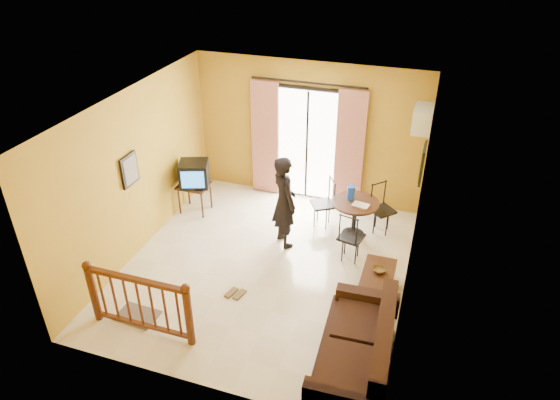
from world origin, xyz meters
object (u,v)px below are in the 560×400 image
(dining_table, at_px, (355,209))
(sofa, at_px, (359,353))
(coffee_table, at_px, (378,279))
(standing_person, at_px, (284,202))
(television, at_px, (194,174))

(dining_table, height_order, sofa, sofa)
(dining_table, height_order, coffee_table, dining_table)
(standing_person, bearing_deg, television, 32.77)
(television, distance_m, sofa, 4.75)
(television, relative_size, coffee_table, 0.77)
(sofa, height_order, standing_person, standing_person)
(dining_table, xyz_separation_m, coffee_table, (0.65, -1.45, -0.29))
(coffee_table, xyz_separation_m, standing_person, (-1.77, 0.82, 0.59))
(dining_table, height_order, standing_person, standing_person)
(coffee_table, bearing_deg, standing_person, 155.23)
(coffee_table, height_order, standing_person, standing_person)
(television, bearing_deg, sofa, -57.87)
(television, bearing_deg, coffee_table, -39.18)
(dining_table, distance_m, coffee_table, 1.61)
(television, height_order, dining_table, television)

